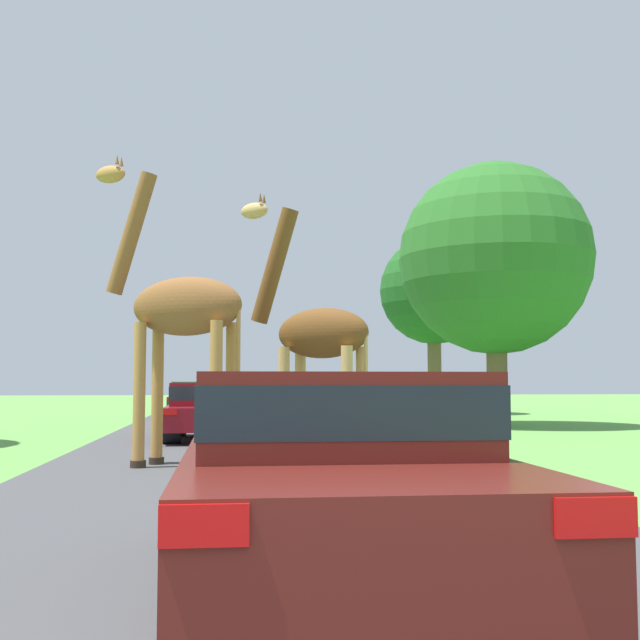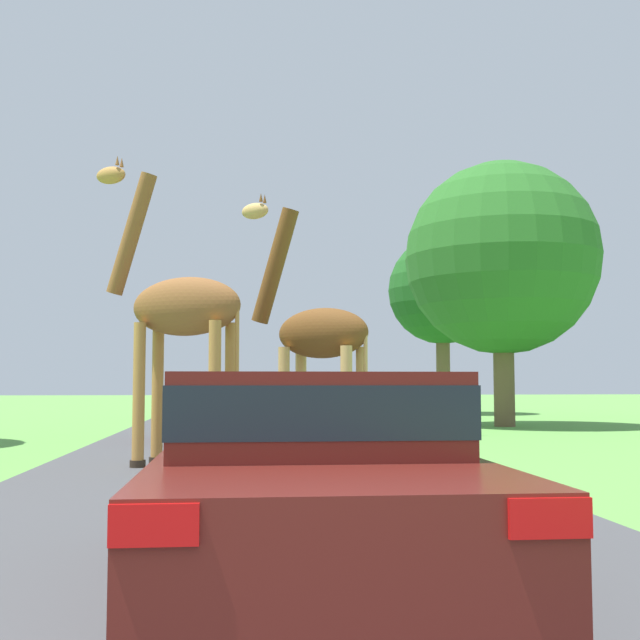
# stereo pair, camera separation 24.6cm
# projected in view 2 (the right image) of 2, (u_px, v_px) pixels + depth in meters

# --- Properties ---
(road) EXTENTS (6.89, 120.00, 0.00)m
(road) POSITION_uv_depth(u_px,v_px,m) (244.00, 417.00, 31.12)
(road) COLOR #424244
(road) RESTS_ON ground
(giraffe_near_road) EXTENTS (2.39, 1.81, 4.83)m
(giraffe_near_road) POSITION_uv_depth(u_px,v_px,m) (315.00, 337.00, 14.04)
(giraffe_near_road) COLOR tan
(giraffe_near_road) RESTS_ON ground
(giraffe_companion) EXTENTS (2.67, 1.59, 5.20)m
(giraffe_companion) POSITION_uv_depth(u_px,v_px,m) (179.00, 316.00, 13.06)
(giraffe_companion) COLOR #B77F3D
(giraffe_companion) RESTS_ON ground
(car_lead_maroon) EXTENTS (1.90, 4.31, 1.43)m
(car_lead_maroon) POSITION_uv_depth(u_px,v_px,m) (309.00, 476.00, 5.25)
(car_lead_maroon) COLOR #561914
(car_lead_maroon) RESTS_ON ground
(car_queue_right) EXTENTS (1.89, 4.01, 1.36)m
(car_queue_right) POSITION_uv_depth(u_px,v_px,m) (203.00, 398.00, 30.91)
(car_queue_right) COLOR #144C28
(car_queue_right) RESTS_ON ground
(car_queue_left) EXTENTS (1.94, 4.56, 1.30)m
(car_queue_left) POSITION_uv_depth(u_px,v_px,m) (323.00, 401.00, 26.36)
(car_queue_left) COLOR silver
(car_queue_left) RESTS_ON ground
(car_far_ahead) EXTENTS (1.95, 3.93, 1.34)m
(car_far_ahead) POSITION_uv_depth(u_px,v_px,m) (213.00, 409.00, 18.97)
(car_far_ahead) COLOR maroon
(car_far_ahead) RESTS_ON ground
(tree_left_edge) EXTENTS (5.98, 5.98, 8.18)m
(tree_left_edge) POSITION_uv_depth(u_px,v_px,m) (502.00, 259.00, 24.82)
(tree_left_edge) COLOR brown
(tree_left_edge) RESTS_ON ground
(tree_right_cluster) EXTENTS (4.60, 4.60, 7.55)m
(tree_right_cluster) POSITION_uv_depth(u_px,v_px,m) (442.00, 291.00, 34.11)
(tree_right_cluster) COLOR brown
(tree_right_cluster) RESTS_ON ground
(sign_post) EXTENTS (0.70, 0.08, 1.53)m
(sign_post) POSITION_uv_depth(u_px,v_px,m) (456.00, 393.00, 20.19)
(sign_post) COLOR #4C3823
(sign_post) RESTS_ON ground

